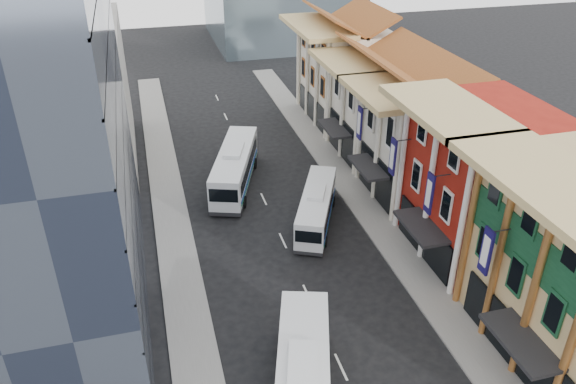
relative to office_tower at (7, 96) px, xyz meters
name	(u,v)px	position (x,y,z in m)	size (l,w,h in m)	color
sidewalk_right	(379,225)	(25.50, 3.00, -14.93)	(3.00, 90.00, 0.15)	slate
sidewalk_left	(178,256)	(8.50, 3.00, -14.93)	(3.00, 90.00, 0.15)	slate
shophouse_red	(481,183)	(31.00, -2.00, -9.00)	(8.00, 10.00, 12.00)	maroon
shophouse_cream_near	(421,144)	(31.00, 7.50, -10.00)	(8.00, 9.00, 10.00)	silver
shophouse_cream_mid	(381,109)	(31.00, 16.50, -10.00)	(8.00, 9.00, 10.00)	silver
shophouse_cream_far	(346,74)	(31.00, 27.00, -9.50)	(8.00, 12.00, 11.00)	silver
office_tower	(7,96)	(0.00, 0.00, 0.00)	(12.00, 26.00, 30.00)	#384259
office_block_far	(75,95)	(1.00, 23.00, -8.00)	(10.00, 18.00, 14.00)	gray
bus_left_far	(235,167)	(15.00, 13.28, -13.03)	(2.88, 12.31, 3.95)	silver
bus_right	(316,207)	(20.43, 4.83, -13.36)	(2.39, 10.21, 3.28)	silver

